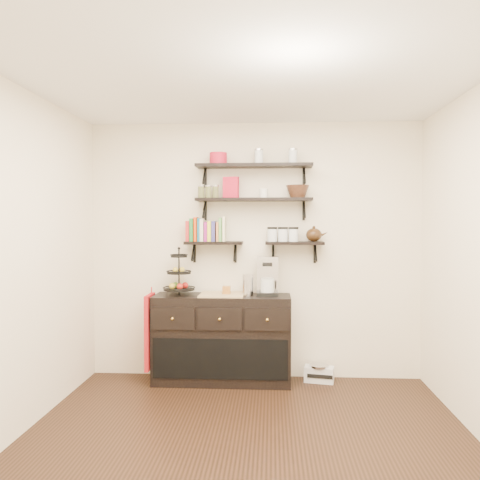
% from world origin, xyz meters
% --- Properties ---
extents(floor, '(3.50, 3.50, 0.00)m').
position_xyz_m(floor, '(0.00, 0.00, 0.00)').
color(floor, black).
rests_on(floor, ground).
extents(ceiling, '(3.50, 3.50, 0.02)m').
position_xyz_m(ceiling, '(0.00, 0.00, 2.70)').
color(ceiling, white).
rests_on(ceiling, back_wall).
extents(back_wall, '(3.50, 0.02, 2.70)m').
position_xyz_m(back_wall, '(0.00, 1.75, 1.35)').
color(back_wall, white).
rests_on(back_wall, ground).
extents(left_wall, '(0.02, 3.50, 2.70)m').
position_xyz_m(left_wall, '(-1.75, 0.00, 1.35)').
color(left_wall, white).
rests_on(left_wall, ground).
extents(shelf_top, '(1.20, 0.27, 0.23)m').
position_xyz_m(shelf_top, '(0.00, 1.62, 2.23)').
color(shelf_top, black).
rests_on(shelf_top, back_wall).
extents(shelf_mid, '(1.20, 0.27, 0.23)m').
position_xyz_m(shelf_mid, '(0.00, 1.62, 1.88)').
color(shelf_mid, black).
rests_on(shelf_mid, back_wall).
extents(shelf_low_left, '(0.60, 0.25, 0.23)m').
position_xyz_m(shelf_low_left, '(-0.42, 1.63, 1.43)').
color(shelf_low_left, black).
rests_on(shelf_low_left, back_wall).
extents(shelf_low_right, '(0.60, 0.25, 0.23)m').
position_xyz_m(shelf_low_right, '(0.42, 1.63, 1.43)').
color(shelf_low_right, black).
rests_on(shelf_low_right, back_wall).
extents(cookbooks, '(0.40, 0.15, 0.26)m').
position_xyz_m(cookbooks, '(-0.49, 1.63, 1.57)').
color(cookbooks, red).
rests_on(cookbooks, shelf_low_left).
extents(glass_canisters, '(0.32, 0.10, 0.13)m').
position_xyz_m(glass_canisters, '(0.30, 1.63, 1.51)').
color(glass_canisters, silver).
rests_on(glass_canisters, shelf_low_right).
extents(sideboard, '(1.40, 0.50, 0.92)m').
position_xyz_m(sideboard, '(-0.32, 1.51, 0.45)').
color(sideboard, black).
rests_on(sideboard, floor).
extents(fruit_stand, '(0.32, 0.32, 0.47)m').
position_xyz_m(fruit_stand, '(-0.77, 1.52, 1.06)').
color(fruit_stand, black).
rests_on(fruit_stand, sideboard).
extents(candle, '(0.08, 0.08, 0.08)m').
position_xyz_m(candle, '(-0.28, 1.51, 0.96)').
color(candle, '#935A21').
rests_on(candle, sideboard).
extents(coffee_maker, '(0.22, 0.21, 0.40)m').
position_xyz_m(coffee_maker, '(0.14, 1.54, 1.09)').
color(coffee_maker, black).
rests_on(coffee_maker, sideboard).
extents(thermal_carafe, '(0.11, 0.11, 0.22)m').
position_xyz_m(thermal_carafe, '(-0.06, 1.49, 1.01)').
color(thermal_carafe, silver).
rests_on(thermal_carafe, sideboard).
extents(apron, '(0.04, 0.32, 0.75)m').
position_xyz_m(apron, '(-1.05, 1.41, 0.54)').
color(apron, maroon).
rests_on(apron, sideboard).
extents(radio, '(0.32, 0.23, 0.18)m').
position_xyz_m(radio, '(0.68, 1.58, 0.09)').
color(radio, silver).
rests_on(radio, floor).
extents(recipe_box, '(0.17, 0.09, 0.22)m').
position_xyz_m(recipe_box, '(-0.24, 1.61, 2.01)').
color(recipe_box, '#B8152E').
rests_on(recipe_box, shelf_mid).
extents(walnut_bowl, '(0.24, 0.24, 0.13)m').
position_xyz_m(walnut_bowl, '(0.45, 1.61, 1.96)').
color(walnut_bowl, black).
rests_on(walnut_bowl, shelf_mid).
extents(ramekins, '(0.09, 0.09, 0.10)m').
position_xyz_m(ramekins, '(0.10, 1.61, 1.95)').
color(ramekins, white).
rests_on(ramekins, shelf_mid).
extents(teapot, '(0.24, 0.19, 0.16)m').
position_xyz_m(teapot, '(0.62, 1.63, 1.53)').
color(teapot, '#321F0F').
rests_on(teapot, shelf_low_right).
extents(red_pot, '(0.18, 0.18, 0.12)m').
position_xyz_m(red_pot, '(-0.37, 1.61, 2.31)').
color(red_pot, '#B8152E').
rests_on(red_pot, shelf_top).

